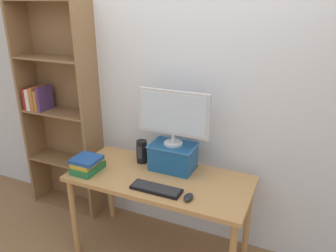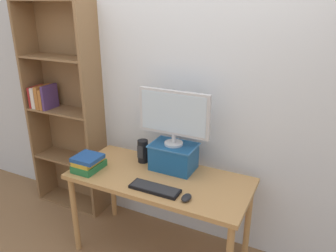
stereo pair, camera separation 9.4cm
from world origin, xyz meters
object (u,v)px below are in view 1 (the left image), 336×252
desk (160,186)px  riser_box (173,156)px  computer_monitor (173,115)px  bookshelf_unit (60,110)px  desk_speaker (142,152)px  book_stack (87,164)px  computer_mouse (188,197)px  keyboard (156,189)px

desk → riser_box: riser_box is taller
desk → computer_monitor: bearing=76.1°
bookshelf_unit → computer_monitor: bearing=-6.0°
desk → desk_speaker: desk_speaker is taller
riser_box → book_stack: riser_box is taller
riser_box → desk_speaker: (-0.29, -0.00, -0.02)m
bookshelf_unit → desk_speaker: 1.01m
desk → bookshelf_unit: bookshelf_unit is taller
desk → computer_monitor: size_ratio=2.43×
computer_monitor → desk_speaker: bearing=-179.6°
riser_box → computer_mouse: bearing=-53.5°
keyboard → book_stack: bearing=176.5°
bookshelf_unit → keyboard: size_ratio=5.42×
bookshelf_unit → keyboard: bookshelf_unit is taller
computer_mouse → desk_speaker: bearing=146.8°
computer_monitor → keyboard: 0.59m
keyboard → computer_monitor: bearing=93.1°
computer_monitor → book_stack: 0.81m
computer_monitor → desk_speaker: (-0.29, -0.00, -0.37)m
riser_box → computer_mouse: 0.48m
desk → riser_box: size_ratio=3.89×
keyboard → riser_box: bearing=93.1°
book_stack → bookshelf_unit: bearing=144.8°
keyboard → desk_speaker: (-0.31, 0.36, 0.09)m
riser_box → computer_monitor: 0.36m
computer_mouse → riser_box: bearing=126.5°
computer_mouse → book_stack: bearing=176.6°
bookshelf_unit → computer_mouse: (1.54, -0.51, -0.28)m
computer_monitor → computer_mouse: 0.65m
keyboard → computer_mouse: computer_mouse is taller
bookshelf_unit → book_stack: bookshelf_unit is taller
bookshelf_unit → desk_speaker: size_ratio=10.41×
desk_speaker → computer_mouse: bearing=-33.2°
bookshelf_unit → desk_speaker: bearing=-7.9°
bookshelf_unit → riser_box: bookshelf_unit is taller
bookshelf_unit → book_stack: 0.82m
book_stack → keyboard: bearing=-3.5°
riser_box → desk_speaker: 0.29m
desk → computer_monitor: (0.04, 0.17, 0.56)m
desk_speaker → keyboard: bearing=-49.2°
bookshelf_unit → computer_mouse: 1.65m
riser_box → keyboard: bearing=-86.9°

